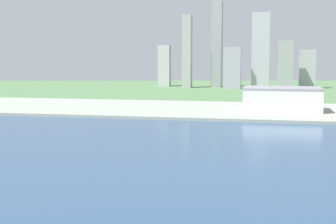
{
  "coord_description": "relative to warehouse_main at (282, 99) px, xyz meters",
  "views": [
    {
      "loc": [
        33.6,
        65.73,
        47.26
      ],
      "look_at": [
        -2.57,
        232.25,
        28.09
      ],
      "focal_mm": 51.82,
      "sensor_mm": 36.0,
      "label": 1
    }
  ],
  "objects": [
    {
      "name": "distant_skyline",
      "position": [
        -60.01,
        343.58,
        36.88
      ],
      "size": [
        248.31,
        61.0,
        136.3
      ],
      "color": "#B7B7B9",
      "rests_on": "ground"
    },
    {
      "name": "warehouse_main",
      "position": [
        0.0,
        0.0,
        0.0
      ],
      "size": [
        65.16,
        42.3,
        19.74
      ],
      "color": "white",
      "rests_on": "industrial_pier"
    },
    {
      "name": "water_bay",
      "position": [
        -41.27,
        -247.07,
        -12.32
      ],
      "size": [
        840.0,
        360.0,
        0.15
      ],
      "primitive_type": "cube",
      "color": "#2D4C70",
      "rests_on": "ground"
    },
    {
      "name": "industrial_pier",
      "position": [
        -41.27,
        2.93,
        -11.14
      ],
      "size": [
        840.0,
        140.0,
        2.5
      ],
      "primitive_type": "cube",
      "color": "#9BA395",
      "rests_on": "ground"
    },
    {
      "name": "ground_plane",
      "position": [
        -41.27,
        -187.07,
        -12.39
      ],
      "size": [
        2400.0,
        2400.0,
        0.0
      ],
      "primitive_type": "plane",
      "color": "#547A4D"
    }
  ]
}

